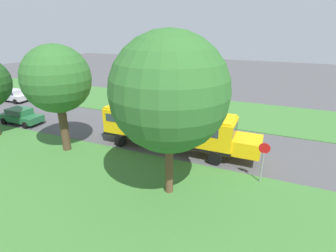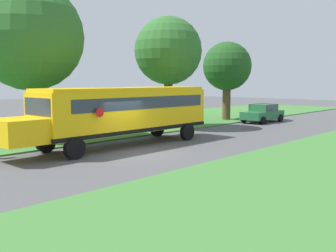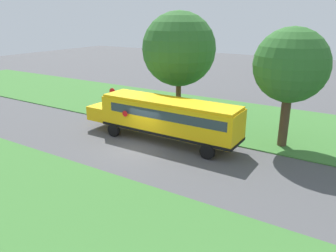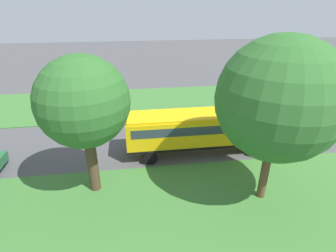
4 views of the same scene
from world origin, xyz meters
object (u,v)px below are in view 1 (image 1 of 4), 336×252
Objects in this scene: car_silver_middle at (13,95)px; oak_tree_roadside_mid at (58,80)px; car_green_nearest at (21,115)px; stop_sign at (263,158)px; oak_tree_beside_bus at (169,91)px; school_bus at (171,126)px.

oak_tree_roadside_mid is (-8.54, -17.09, 4.74)m from car_silver_middle.
car_green_nearest is 1.61× the size of stop_sign.
oak_tree_beside_bus reaches higher than car_green_nearest.
car_green_nearest is at bearing 74.63° from oak_tree_beside_bus.
oak_tree_roadside_mid is (2.11, 9.59, -0.53)m from oak_tree_beside_bus.
school_bus is at bearing -87.93° from car_green_nearest.
oak_tree_beside_bus is at bearing 123.57° from stop_sign.
car_green_nearest is 10.40m from oak_tree_roadside_mid.
stop_sign is (-2.39, -7.10, -0.19)m from school_bus.
school_bus is at bearing -101.58° from car_silver_middle.
school_bus is 1.52× the size of oak_tree_roadside_mid.
stop_sign reaches higher than car_green_nearest.
school_bus is 7.38m from oak_tree_beside_bus.
oak_tree_roadside_mid is at bearing -116.54° from car_silver_middle.
oak_tree_roadside_mid reaches higher than car_silver_middle.
school_bus is 2.82× the size of car_silver_middle.
car_silver_middle is 1.61× the size of stop_sign.
car_silver_middle is at bearing 56.02° from car_green_nearest.
oak_tree_roadside_mid is at bearing 77.56° from oak_tree_beside_bus.
car_silver_middle is 0.48× the size of oak_tree_beside_bus.
oak_tree_beside_bus is (-5.64, -2.20, 4.22)m from school_bus.
school_bus is 2.82× the size of car_green_nearest.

